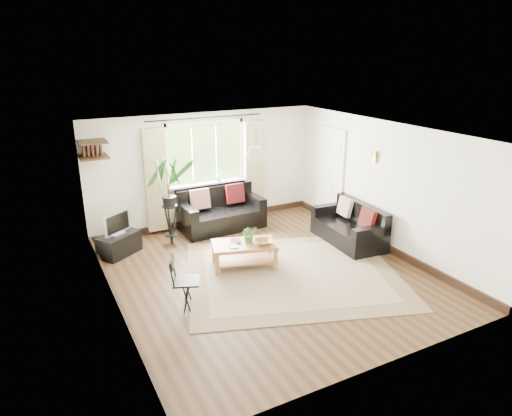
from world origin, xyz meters
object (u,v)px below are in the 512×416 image
sofa_back (222,210)px  palm_stand (169,202)px  folding_chair (186,282)px  sofa_right (349,225)px  coffee_table (244,255)px  tv_stand (119,244)px

sofa_back → palm_stand: palm_stand is taller
palm_stand → sofa_back: bearing=13.9°
palm_stand → folding_chair: (-0.50, -2.35, -0.45)m
sofa_right → folding_chair: size_ratio=1.95×
coffee_table → tv_stand: coffee_table is taller
tv_stand → palm_stand: bearing=-31.3°
sofa_back → sofa_right: (1.90, -1.84, -0.04)m
coffee_table → tv_stand: size_ratio=1.46×
tv_stand → palm_stand: 1.20m
palm_stand → tv_stand: bearing=-177.7°
coffee_table → palm_stand: size_ratio=0.64×
coffee_table → tv_stand: bearing=140.0°
tv_stand → sofa_back: bearing=-24.9°
coffee_table → folding_chair: folding_chair is taller
sofa_right → palm_stand: palm_stand is taller
coffee_table → folding_chair: (-1.32, -0.78, 0.18)m
coffee_table → tv_stand: (-1.83, 1.53, -0.02)m
tv_stand → palm_stand: (1.01, 0.04, 0.65)m
sofa_right → palm_stand: 3.50m
sofa_right → coffee_table: sofa_right is taller
tv_stand → palm_stand: size_ratio=0.44×
palm_stand → coffee_table: bearing=-62.6°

